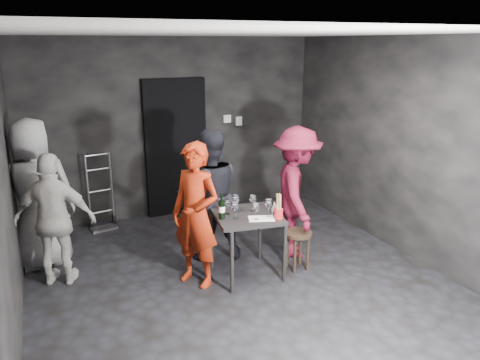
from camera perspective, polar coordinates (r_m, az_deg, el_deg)
name	(u,v)px	position (r m, az deg, el deg)	size (l,w,h in m)	color
floor	(239,281)	(5.45, -0.16, -12.21)	(4.50, 5.00, 0.02)	black
ceiling	(238,33)	(4.78, -0.19, 17.50)	(4.50, 5.00, 0.02)	silver
wall_back	(174,128)	(7.26, -8.04, 6.28)	(4.50, 0.04, 2.70)	black
wall_front	(407,266)	(2.95, 19.65, -9.89)	(4.50, 0.04, 2.70)	black
wall_left	(2,193)	(4.58, -26.99, -1.38)	(0.04, 5.00, 2.70)	black
wall_right	(405,148)	(6.16, 19.47, 3.69)	(0.04, 5.00, 2.70)	black
doorway	(176,148)	(7.26, -7.82, 3.87)	(0.95, 0.10, 2.10)	black
wallbox_upper	(227,119)	(7.46, -1.62, 7.49)	(0.12, 0.06, 0.12)	#B7B7B2
wallbox_lower	(238,121)	(7.54, -0.19, 7.21)	(0.10, 0.06, 0.14)	#B7B7B2
hand_truck	(102,214)	(7.12, -16.43, -3.98)	(0.37, 0.32, 1.10)	#B2B2B7
tasting_table	(247,222)	(5.32, 0.87, -5.19)	(0.72, 0.72, 0.75)	black
stool	(298,240)	(5.61, 7.09, -7.24)	(0.33, 0.33, 0.47)	black
server_red	(196,210)	(5.10, -5.44, -3.65)	(0.63, 0.41, 1.73)	#A1230B
woman_black	(210,190)	(5.69, -3.72, -1.19)	(0.87, 0.48, 1.78)	black
man_maroon	(297,186)	(5.81, 6.94, -0.77)	(1.17, 0.54, 1.80)	maroon
bystander_cream	(55,220)	(5.50, -21.61, -4.56)	(0.88, 0.42, 1.50)	beige
bystander_grey	(34,179)	(5.92, -23.81, 0.09)	(1.06, 0.58, 2.17)	gray
tasting_mat	(261,219)	(5.16, 2.62, -4.71)	(0.28, 0.19, 0.00)	white
wine_glass_a	(235,210)	(5.12, -0.58, -3.62)	(0.08, 0.08, 0.21)	white
wine_glass_b	(228,206)	(5.26, -1.51, -3.24)	(0.07, 0.07, 0.18)	white
wine_glass_c	(236,202)	(5.34, -0.51, -2.73)	(0.08, 0.08, 0.22)	white
wine_glass_d	(256,211)	(5.09, 1.97, -3.78)	(0.08, 0.08, 0.21)	white
wine_glass_e	(268,207)	(5.19, 3.49, -3.32)	(0.08, 0.08, 0.22)	white
wine_glass_f	(253,202)	(5.35, 1.59, -2.74)	(0.08, 0.08, 0.21)	white
wine_bottle	(222,209)	(5.12, -2.24, -3.57)	(0.07, 0.07, 0.29)	black
breadstick_cup	(279,207)	(5.13, 4.74, -3.24)	(0.10, 0.10, 0.30)	red
reserved_card	(273,208)	(5.35, 4.10, -3.39)	(0.08, 0.13, 0.10)	white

